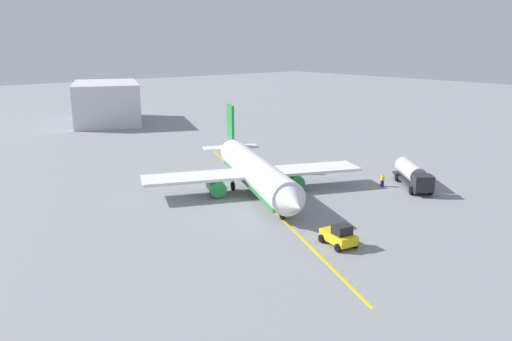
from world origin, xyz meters
TOP-DOWN VIEW (x-y plane):
  - ground_plane at (0.00, 0.00)m, footprint 400.00×400.00m
  - airplane at (-0.44, 0.19)m, footprint 31.16×28.20m
  - fuel_tanker at (11.24, 18.06)m, footprint 9.57×8.39m
  - pushback_tug at (18.47, -4.97)m, footprint 3.92×2.93m
  - refueling_worker at (8.52, 15.16)m, footprint 0.63×0.58m
  - safety_cone_nose at (15.39, -3.10)m, footprint 0.55×0.55m
  - distant_hangar at (-68.74, 10.04)m, footprint 27.11×22.66m
  - taxi_line_marking at (0.00, 0.00)m, footprint 56.05×24.46m

SIDE VIEW (x-z plane):
  - ground_plane at x=0.00m, z-range 0.00..0.00m
  - taxi_line_marking at x=0.00m, z-range 0.00..0.01m
  - safety_cone_nose at x=15.39m, z-range 0.00..0.61m
  - refueling_worker at x=8.52m, z-range -0.03..1.68m
  - pushback_tug at x=18.47m, z-range -0.09..2.11m
  - fuel_tanker at x=11.24m, z-range 0.15..3.30m
  - airplane at x=-0.44m, z-range -2.18..7.63m
  - distant_hangar at x=-68.74m, z-range -0.01..9.62m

